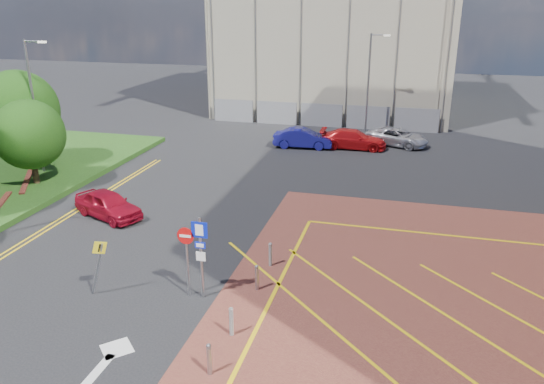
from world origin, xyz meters
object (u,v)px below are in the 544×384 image
at_px(tree_d, 19,110).
at_px(car_blue_back, 303,138).
at_px(warning_sign, 98,261).
at_px(car_silver_back, 397,137).
at_px(tree_c, 29,135).
at_px(car_red_left, 108,204).
at_px(car_red_back, 353,139).
at_px(sign_cluster, 195,249).
at_px(lamp_left_far, 35,102).
at_px(lamp_back, 369,81).

xyz_separation_m(tree_d, car_blue_back, (16.36, 9.77, -3.15)).
xyz_separation_m(tree_d, warning_sign, (13.30, -12.84, -2.44)).
relative_size(warning_sign, car_silver_back, 0.48).
bearing_deg(tree_c, car_red_left, -24.49).
bearing_deg(car_red_back, sign_cluster, 170.39).
xyz_separation_m(tree_d, car_red_left, (9.50, -5.96, -3.18)).
bearing_deg(car_silver_back, warning_sign, 178.40).
height_order(lamp_left_far, warning_sign, lamp_left_far).
bearing_deg(lamp_left_far, car_red_back, 32.65).
bearing_deg(lamp_left_far, sign_cluster, -36.82).
bearing_deg(car_red_back, lamp_back, -8.67).
bearing_deg(lamp_back, tree_d, -143.91).
bearing_deg(sign_cluster, lamp_back, 82.03).
height_order(tree_c, car_silver_back, tree_c).
bearing_deg(tree_d, car_red_left, -32.11).
height_order(lamp_left_far, car_red_left, lamp_left_far).
distance_m(car_red_left, car_blue_back, 17.16).
distance_m(car_red_left, car_red_back, 19.52).
xyz_separation_m(tree_d, sign_cluster, (16.80, -12.02, -1.92)).
bearing_deg(car_blue_back, car_red_back, -83.78).
xyz_separation_m(lamp_left_far, warning_sign, (11.22, -11.84, -3.23)).
distance_m(sign_cluster, car_red_left, 9.57).
xyz_separation_m(tree_c, lamp_back, (17.58, 18.00, 1.17)).
bearing_deg(tree_c, lamp_left_far, 114.71).
xyz_separation_m(tree_d, car_silver_back, (23.11, 12.18, -3.22)).
distance_m(lamp_left_far, car_blue_back, 18.32).
distance_m(tree_d, car_silver_back, 26.33).
bearing_deg(warning_sign, car_blue_back, 82.30).
height_order(tree_d, lamp_left_far, lamp_left_far).
distance_m(warning_sign, car_blue_back, 22.83).
relative_size(tree_d, car_red_left, 1.51).
bearing_deg(car_silver_back, tree_d, 137.60).
bearing_deg(tree_d, car_red_back, 27.66).
bearing_deg(tree_c, sign_cluster, -33.16).
xyz_separation_m(tree_c, tree_d, (-3.00, 3.00, 0.68)).
relative_size(car_red_left, car_blue_back, 0.92).
xyz_separation_m(lamp_left_far, car_red_back, (17.93, 11.49, -3.96)).
relative_size(car_red_left, car_red_back, 0.83).
bearing_deg(car_red_back, car_red_left, 145.95).
distance_m(tree_c, lamp_left_far, 2.65).
bearing_deg(car_blue_back, lamp_back, -43.82).
distance_m(tree_c, tree_d, 4.30).
bearing_deg(car_red_left, tree_c, 88.74).
bearing_deg(sign_cluster, warning_sign, -166.75).
bearing_deg(tree_c, car_silver_back, 37.04).
bearing_deg(car_red_left, warning_sign, -127.83).
bearing_deg(lamp_left_far, warning_sign, -46.53).
distance_m(lamp_back, car_blue_back, 7.64).
distance_m(tree_d, lamp_back, 25.47).
relative_size(tree_c, car_red_left, 1.22).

